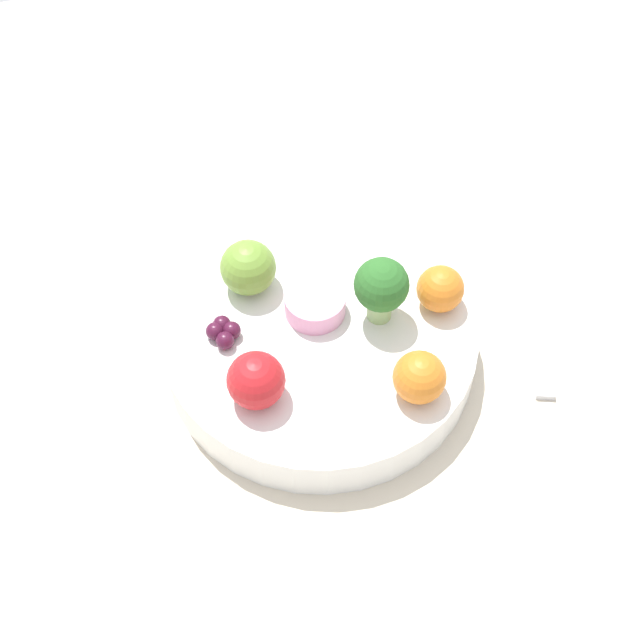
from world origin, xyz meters
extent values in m
plane|color=gray|center=(0.00, 0.00, 0.00)|extent=(6.00, 6.00, 0.00)
cube|color=beige|center=(0.00, 0.00, 0.01)|extent=(1.20, 1.20, 0.02)
cylinder|color=white|center=(0.00, 0.00, 0.04)|extent=(0.27, 0.27, 0.04)
cylinder|color=#99C17A|center=(0.05, 0.00, 0.07)|extent=(0.02, 0.02, 0.03)
sphere|color=#2D6B28|center=(0.05, 0.00, 0.10)|extent=(0.05, 0.05, 0.05)
sphere|color=olive|center=(-0.05, 0.06, 0.09)|extent=(0.05, 0.05, 0.05)
sphere|color=red|center=(-0.06, -0.05, 0.09)|extent=(0.05, 0.05, 0.05)
sphere|color=orange|center=(0.10, 0.00, 0.08)|extent=(0.04, 0.04, 0.04)
sphere|color=orange|center=(0.06, -0.08, 0.08)|extent=(0.04, 0.04, 0.04)
sphere|color=#47142D|center=(-0.07, 0.01, 0.07)|extent=(0.02, 0.02, 0.02)
sphere|color=#47142D|center=(-0.08, 0.02, 0.07)|extent=(0.02, 0.02, 0.02)
sphere|color=#47142D|center=(-0.09, 0.01, 0.07)|extent=(0.02, 0.02, 0.02)
sphere|color=#47142D|center=(-0.08, 0.00, 0.07)|extent=(0.02, 0.02, 0.02)
cylinder|color=#EA9EC6|center=(0.00, 0.02, 0.07)|extent=(0.05, 0.05, 0.02)
cube|color=silver|center=(0.18, -0.05, 0.02)|extent=(0.04, 0.08, 0.01)
camera|label=1|loc=(-0.10, -0.42, 0.67)|focal=50.00mm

